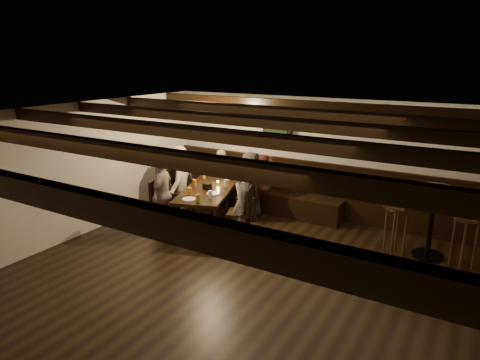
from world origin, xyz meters
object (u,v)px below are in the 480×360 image
Objects in this scene: chair_right_near at (249,204)px; bar_stool_left at (395,229)px; person_bench_centre at (221,178)px; chair_left_far at (165,215)px; bar_stool_right at (464,241)px; chair_right_far at (240,221)px; person_bench_right at (261,184)px; chair_left_near at (181,199)px; person_right_far at (242,203)px; person_left_near at (179,180)px; high_top_table at (433,212)px; person_bench_left at (179,176)px; dining_table at (208,192)px; person_left_far at (162,194)px; person_right_near at (251,186)px.

chair_right_near is 2.88m from bar_stool_left.
person_bench_centre reaches higher than bar_stool_left.
bar_stool_right reaches higher than chair_left_far.
person_bench_right reaches higher than chair_right_far.
person_bench_centre is (0.48, 0.80, 0.33)m from chair_left_near.
chair_left_far is at bearing 90.00° from person_right_far.
person_left_near is at bearing 15.26° from person_bench_right.
bar_stool_left is (2.54, 0.63, -0.18)m from person_right_far.
high_top_table is (4.76, 0.48, 0.06)m from person_left_near.
bar_stool_left is at bearing -113.47° from chair_right_near.
bar_stool_right is at bearing 160.23° from person_bench_left.
chair_right_far is at bearing -164.67° from high_top_table.
chair_left_far is at bearing 121.98° from chair_right_near.
person_bench_right is at bearing 129.80° from chair_left_far.
chair_left_near is 0.78× the size of person_bench_centre.
person_right_far is 1.04× the size of bar_stool_left.
dining_table is at bearing 58.03° from chair_left_near.
chair_right_far is 2.66m from bar_stool_left.
chair_left_near is (-0.83, 0.19, -0.36)m from dining_table.
person_bench_centre is at bearing 153.43° from person_left_far.
person_right_far is (1.39, 0.48, 0.33)m from chair_left_far.
person_right_near reaches higher than bar_stool_right.
person_bench_left is 1.36m from person_left_far.
person_left_far reaches higher than person_bench_left.
person_bench_right is 0.86× the size of person_left_near.
person_bench_right reaches higher than bar_stool_left.
dining_table is at bearing 90.00° from person_bench_centre.
chair_right_far is 3.64m from bar_stool_right.
chair_left_near is 0.72× the size of person_right_near.
person_bench_right is at bearing -180.00° from person_bench_left.
person_bench_right is 1.36m from person_right_far.
chair_left_near is 0.83× the size of bar_stool_left.
chair_right_far is 0.77× the size of bar_stool_left.
chair_right_far is 1.40m from person_bench_right.
person_bench_centre is at bearing 90.00° from dining_table.
chair_left_near is at bearing -179.98° from chair_left_far.
chair_left_near is at bearing -167.36° from bar_stool_right.
person_right_near is (0.01, -0.47, 0.07)m from person_bench_right.
dining_table is 0.92m from chair_left_far.
bar_stool_right is (4.40, 0.50, -0.21)m from dining_table.
high_top_table reaches higher than chair_left_far.
chair_left_far is at bearing 97.57° from person_bench_left.
dining_table is 1.74× the size of bar_stool_left.
chair_left_far is 0.81× the size of bar_stool_left.
person_left_near reaches higher than person_bench_left.
person_left_far is at bearing 0.00° from person_left_near.
chair_right_far is 1.53m from person_left_far.
person_left_near reaches higher than chair_left_far.
person_left_far reaches higher than person_bench_right.
person_left_near reaches higher than bar_stool_right.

